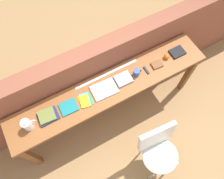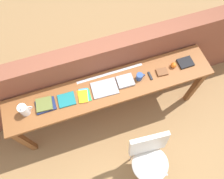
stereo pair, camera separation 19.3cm
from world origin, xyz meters
name	(u,v)px [view 1 (the left image)]	position (x,y,z in m)	size (l,w,h in m)	color
ground_plane	(120,129)	(0.00, 0.00, 0.00)	(40.00, 40.00, 0.00)	#9E7547
brick_wall_back	(98,76)	(0.00, 0.64, 0.62)	(6.00, 0.20, 1.23)	brown
sideboard	(110,92)	(0.00, 0.30, 0.74)	(2.50, 0.44, 0.88)	brown
chair_white_moulded	(159,149)	(0.19, -0.55, 0.53)	(0.48, 0.49, 0.89)	silver
pitcher_white	(27,125)	(-0.98, 0.30, 0.96)	(0.14, 0.10, 0.18)	white
book_stack_leftmost	(48,116)	(-0.77, 0.31, 0.90)	(0.22, 0.18, 0.05)	navy
magazine_cycling	(69,107)	(-0.53, 0.30, 0.89)	(0.19, 0.16, 0.02)	#19757A
pamphlet_pile_colourful	(86,100)	(-0.32, 0.29, 0.89)	(0.16, 0.19, 0.01)	orange
book_open_centre	(104,89)	(-0.07, 0.30, 0.89)	(0.30, 0.21, 0.02)	#9E9EA3
book_grey_hardcover	(123,79)	(0.18, 0.31, 0.90)	(0.19, 0.16, 0.03)	#9E9EA3
mug	(137,73)	(0.36, 0.29, 0.92)	(0.11, 0.08, 0.09)	#2D4C8C
multitool_folded	(146,70)	(0.49, 0.28, 0.89)	(0.02, 0.11, 0.02)	black
leather_journal_brown	(157,65)	(0.65, 0.28, 0.89)	(0.13, 0.10, 0.02)	brown
sports_ball_small	(167,56)	(0.81, 0.32, 0.91)	(0.07, 0.07, 0.07)	orange
book_repair_rightmost	(177,52)	(0.97, 0.31, 0.89)	(0.18, 0.14, 0.03)	black
ruler_metal_back_edge	(107,74)	(0.05, 0.47, 0.88)	(0.82, 0.03, 0.00)	silver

